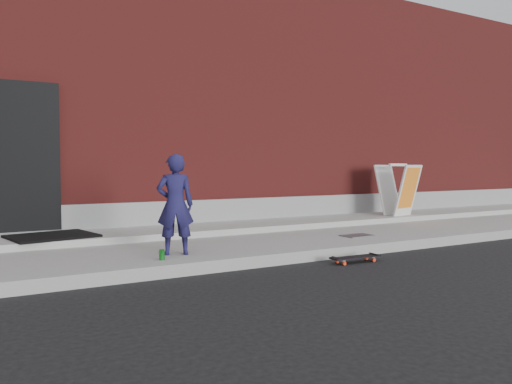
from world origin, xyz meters
TOP-DOWN VIEW (x-y plane):
  - ground at (0.00, 0.00)m, footprint 80.00×80.00m
  - sidewalk at (0.00, 1.50)m, footprint 20.00×3.00m
  - apron at (0.00, 2.40)m, footprint 20.00×1.20m
  - building at (-0.00, 6.99)m, footprint 20.00×8.10m
  - child at (-1.07, 0.61)m, footprint 0.53×0.43m
  - skateboard at (1.06, -0.32)m, footprint 0.71×0.20m
  - pizza_sign at (4.31, 2.11)m, footprint 0.79×0.88m
  - soda_can at (-1.34, 0.33)m, footprint 0.07×0.07m
  - doormat at (-2.30, 2.26)m, footprint 1.27×1.10m
  - utility_plate at (2.02, 0.74)m, footprint 0.51×0.33m

SIDE VIEW (x-z plane):
  - ground at x=0.00m, z-range 0.00..0.00m
  - skateboard at x=1.06m, z-range 0.03..0.10m
  - sidewalk at x=0.00m, z-range 0.00..0.15m
  - utility_plate at x=2.02m, z-range 0.15..0.16m
  - apron at x=0.00m, z-range 0.15..0.25m
  - soda_can at x=-1.34m, z-range 0.15..0.27m
  - doormat at x=-2.30m, z-range 0.25..0.28m
  - child at x=-1.07m, z-range 0.15..1.41m
  - pizza_sign at x=4.31m, z-range 0.25..1.31m
  - building at x=0.00m, z-range 0.00..5.00m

